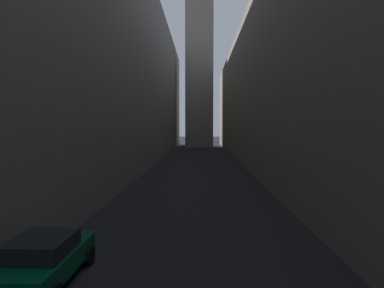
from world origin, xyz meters
The scene contains 4 objects.
ground_plane centered at (0.00, 48.00, 0.00)m, with size 264.00×264.00×0.00m, color black.
building_block_left centered at (-11.32, 50.00, 11.48)m, with size 11.64×108.00×22.95m, color slate.
building_block_right centered at (10.63, 50.00, 9.15)m, with size 10.26×108.00×18.29m, color #756B5B.
parked_car_left_third centered at (-4.40, 18.70, 0.79)m, with size 1.98×4.32×1.51m.
Camera 1 is at (0.38, 8.34, 4.83)m, focal length 32.64 mm.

